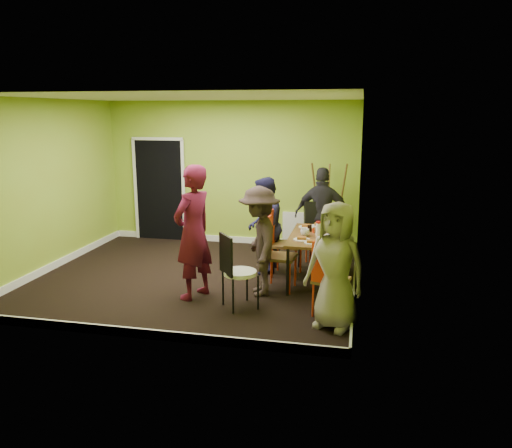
{
  "coord_description": "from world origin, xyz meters",
  "views": [
    {
      "loc": [
        2.52,
        -7.24,
        2.59
      ],
      "look_at": [
        0.98,
        0.0,
        0.92
      ],
      "focal_mm": 35.0,
      "sensor_mm": 36.0,
      "label": 1
    }
  ],
  "objects_px": {
    "dining_table": "(320,238)",
    "person_left_far": "(264,225)",
    "chair_left_far": "(281,238)",
    "thermos": "(318,230)",
    "person_back_end": "(322,215)",
    "chair_left_near": "(274,250)",
    "chair_bentwood": "(235,268)",
    "person_standing": "(193,232)",
    "blue_bottle": "(333,234)",
    "person_front_end": "(336,266)",
    "easel": "(328,208)",
    "orange_bottle": "(313,230)",
    "chair_back_end": "(317,220)",
    "person_left_near": "(259,241)",
    "chair_front_end": "(329,275)"
  },
  "relations": [
    {
      "from": "thermos",
      "to": "person_standing",
      "type": "distance_m",
      "value": 1.91
    },
    {
      "from": "dining_table",
      "to": "person_left_far",
      "type": "relative_size",
      "value": 0.96
    },
    {
      "from": "chair_left_far",
      "to": "thermos",
      "type": "distance_m",
      "value": 0.71
    },
    {
      "from": "chair_bentwood",
      "to": "orange_bottle",
      "type": "distance_m",
      "value": 1.7
    },
    {
      "from": "chair_left_far",
      "to": "thermos",
      "type": "xyz_separation_m",
      "value": [
        0.61,
        -0.28,
        0.23
      ]
    },
    {
      "from": "blue_bottle",
      "to": "person_front_end",
      "type": "relative_size",
      "value": 0.12
    },
    {
      "from": "chair_back_end",
      "to": "person_back_end",
      "type": "relative_size",
      "value": 0.65
    },
    {
      "from": "person_standing",
      "to": "chair_left_near",
      "type": "bearing_deg",
      "value": 141.79
    },
    {
      "from": "person_back_end",
      "to": "orange_bottle",
      "type": "bearing_deg",
      "value": 86.17
    },
    {
      "from": "chair_front_end",
      "to": "easel",
      "type": "height_order",
      "value": "easel"
    },
    {
      "from": "thermos",
      "to": "dining_table",
      "type": "bearing_deg",
      "value": 64.09
    },
    {
      "from": "person_left_near",
      "to": "person_back_end",
      "type": "relative_size",
      "value": 0.95
    },
    {
      "from": "dining_table",
      "to": "chair_left_far",
      "type": "distance_m",
      "value": 0.68
    },
    {
      "from": "chair_left_near",
      "to": "orange_bottle",
      "type": "height_order",
      "value": "chair_left_near"
    },
    {
      "from": "chair_front_end",
      "to": "blue_bottle",
      "type": "relative_size",
      "value": 5.24
    },
    {
      "from": "thermos",
      "to": "chair_bentwood",
      "type": "bearing_deg",
      "value": -128.39
    },
    {
      "from": "chair_front_end",
      "to": "person_back_end",
      "type": "distance_m",
      "value": 2.52
    },
    {
      "from": "easel",
      "to": "person_left_far",
      "type": "bearing_deg",
      "value": -121.45
    },
    {
      "from": "dining_table",
      "to": "blue_bottle",
      "type": "distance_m",
      "value": 0.39
    },
    {
      "from": "orange_bottle",
      "to": "person_left_near",
      "type": "xyz_separation_m",
      "value": [
        -0.69,
        -0.84,
        0.0
      ]
    },
    {
      "from": "person_back_end",
      "to": "easel",
      "type": "bearing_deg",
      "value": -95.18
    },
    {
      "from": "chair_bentwood",
      "to": "chair_left_near",
      "type": "bearing_deg",
      "value": 119.29
    },
    {
      "from": "chair_front_end",
      "to": "chair_bentwood",
      "type": "relative_size",
      "value": 0.98
    },
    {
      "from": "chair_left_far",
      "to": "person_left_near",
      "type": "relative_size",
      "value": 0.7
    },
    {
      "from": "person_left_near",
      "to": "orange_bottle",
      "type": "bearing_deg",
      "value": 122.86
    },
    {
      "from": "blue_bottle",
      "to": "person_left_near",
      "type": "distance_m",
      "value": 1.1
    },
    {
      "from": "chair_left_far",
      "to": "chair_left_near",
      "type": "distance_m",
      "value": 0.65
    },
    {
      "from": "person_left_near",
      "to": "chair_left_far",
      "type": "bearing_deg",
      "value": 151.81
    },
    {
      "from": "chair_left_near",
      "to": "chair_bentwood",
      "type": "height_order",
      "value": "chair_left_near"
    },
    {
      "from": "chair_bentwood",
      "to": "thermos",
      "type": "height_order",
      "value": "chair_bentwood"
    },
    {
      "from": "dining_table",
      "to": "person_left_near",
      "type": "xyz_separation_m",
      "value": [
        -0.8,
        -0.7,
        0.09
      ]
    },
    {
      "from": "chair_left_far",
      "to": "easel",
      "type": "distance_m",
      "value": 1.75
    },
    {
      "from": "thermos",
      "to": "person_standing",
      "type": "height_order",
      "value": "person_standing"
    },
    {
      "from": "easel",
      "to": "chair_front_end",
      "type": "bearing_deg",
      "value": -85.71
    },
    {
      "from": "easel",
      "to": "person_left_far",
      "type": "relative_size",
      "value": 1.07
    },
    {
      "from": "person_left_far",
      "to": "chair_left_far",
      "type": "bearing_deg",
      "value": 74.82
    },
    {
      "from": "blue_bottle",
      "to": "chair_front_end",
      "type": "bearing_deg",
      "value": -88.61
    },
    {
      "from": "chair_left_near",
      "to": "person_left_far",
      "type": "distance_m",
      "value": 0.82
    },
    {
      "from": "chair_left_far",
      "to": "person_back_end",
      "type": "height_order",
      "value": "person_back_end"
    },
    {
      "from": "chair_front_end",
      "to": "person_left_far",
      "type": "xyz_separation_m",
      "value": [
        -1.17,
        1.65,
        0.22
      ]
    },
    {
      "from": "chair_bentwood",
      "to": "person_standing",
      "type": "xyz_separation_m",
      "value": [
        -0.67,
        0.28,
        0.38
      ]
    },
    {
      "from": "dining_table",
      "to": "orange_bottle",
      "type": "height_order",
      "value": "orange_bottle"
    },
    {
      "from": "chair_bentwood",
      "to": "person_back_end",
      "type": "relative_size",
      "value": 0.62
    },
    {
      "from": "blue_bottle",
      "to": "person_left_far",
      "type": "relative_size",
      "value": 0.12
    },
    {
      "from": "chair_bentwood",
      "to": "person_front_end",
      "type": "relative_size",
      "value": 0.66
    },
    {
      "from": "chair_back_end",
      "to": "orange_bottle",
      "type": "relative_size",
      "value": 15.14
    },
    {
      "from": "dining_table",
      "to": "chair_bentwood",
      "type": "xyz_separation_m",
      "value": [
        -1.01,
        -1.29,
        -0.13
      ]
    },
    {
      "from": "chair_left_far",
      "to": "person_left_far",
      "type": "height_order",
      "value": "person_left_far"
    },
    {
      "from": "thermos",
      "to": "person_front_end",
      "type": "xyz_separation_m",
      "value": [
        0.35,
        -1.57,
        -0.06
      ]
    },
    {
      "from": "person_left_far",
      "to": "blue_bottle",
      "type": "bearing_deg",
      "value": 63.97
    }
  ]
}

